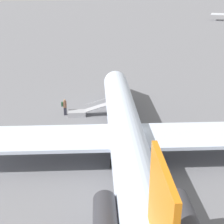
% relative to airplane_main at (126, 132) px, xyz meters
% --- Properties ---
extents(ground_plane, '(600.00, 600.00, 0.00)m').
position_rel_airplane_main_xyz_m(ground_plane, '(0.92, -0.34, -2.09)').
color(ground_plane, slate).
extents(airplane_main, '(30.86, 24.10, 7.00)m').
position_rel_airplane_main_xyz_m(airplane_main, '(0.00, 0.00, 0.00)').
color(airplane_main, silver).
rests_on(airplane_main, ground).
extents(boarding_stairs, '(2.33, 4.12, 1.73)m').
position_rel_airplane_main_xyz_m(boarding_stairs, '(9.45, 0.64, -1.71)').
color(boarding_stairs, '#99999E').
rests_on(boarding_stairs, ground).
extents(passenger, '(0.44, 0.57, 1.74)m').
position_rel_airplane_main_xyz_m(passenger, '(10.23, 2.15, -1.09)').
color(passenger, '#23232D').
rests_on(passenger, ground).
extents(traffic_cone_near_stairs, '(0.52, 0.52, 0.57)m').
position_rel_airplane_main_xyz_m(traffic_cone_near_stairs, '(6.24, 5.59, -1.83)').
color(traffic_cone_near_stairs, black).
rests_on(traffic_cone_near_stairs, ground).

